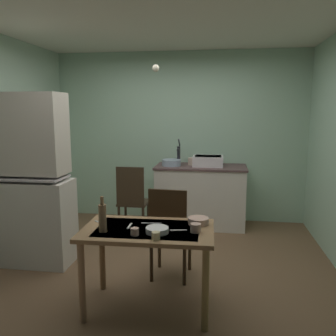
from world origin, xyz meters
TOP-DOWN VIEW (x-y plane):
  - ground_plane at (0.00, 0.00)m, footprint 4.87×4.87m
  - wall_back at (0.00, 1.90)m, footprint 3.97×0.10m
  - ceiling_slab at (0.00, 0.00)m, footprint 3.97×3.80m
  - hutch_cabinet at (-1.46, -0.06)m, footprint 0.92×0.45m
  - counter_cabinet at (0.36, 1.53)m, footprint 1.34×0.64m
  - sink_basin at (0.47, 1.53)m, footprint 0.44×0.34m
  - hand_pump at (0.02, 1.58)m, footprint 0.05×0.27m
  - mixing_bowl_counter at (-0.07, 1.48)m, footprint 0.28×0.28m
  - stoneware_crock at (0.23, 1.58)m, footprint 0.13×0.13m
  - dining_table at (0.04, -0.80)m, footprint 1.14×0.70m
  - chair_far_side at (0.15, -0.24)m, footprint 0.43×0.43m
  - chair_by_counter at (-0.55, 0.98)m, footprint 0.40×0.40m
  - serving_bowl_wide at (0.46, -0.62)m, footprint 0.18×0.18m
  - soup_bowl_small at (0.14, -0.89)m, footprint 0.19×0.19m
  - teacup_mint at (0.45, -0.83)m, footprint 0.09×0.09m
  - mug_dark at (0.16, -1.05)m, footprint 0.06×0.06m
  - mug_tall at (-0.03, -0.97)m, footprint 0.07×0.07m
  - glass_bottle at (-0.31, -0.93)m, footprint 0.06×0.06m
  - table_knife at (0.05, -0.66)m, footprint 0.18×0.03m
  - teaspoon_near_bowl at (0.31, -0.81)m, footprint 0.14×0.05m
  - teaspoon_by_cup at (-0.13, -0.77)m, footprint 0.02×0.14m
  - serving_spoon at (-0.42, -0.70)m, footprint 0.12×0.09m
  - pendant_bulb at (-0.09, 0.37)m, footprint 0.08×0.08m

SIDE VIEW (x-z plane):
  - ground_plane at x=0.00m, z-range 0.00..0.00m
  - counter_cabinet at x=0.36m, z-range 0.00..0.91m
  - chair_by_counter at x=-0.55m, z-range 0.02..1.00m
  - chair_far_side at x=0.15m, z-range 0.03..1.00m
  - dining_table at x=0.04m, z-range 0.26..0.99m
  - table_knife at x=0.05m, z-range 0.73..0.74m
  - teaspoon_near_bowl at x=0.31m, z-range 0.73..0.74m
  - teaspoon_by_cup at x=-0.13m, z-range 0.73..0.74m
  - serving_spoon at x=-0.42m, z-range 0.73..0.74m
  - soup_bowl_small at x=0.14m, z-range 0.73..0.78m
  - serving_bowl_wide at x=0.46m, z-range 0.73..0.79m
  - mug_tall at x=-0.03m, z-range 0.73..0.79m
  - mug_dark at x=0.16m, z-range 0.73..0.80m
  - teacup_mint at x=0.45m, z-range 0.73..0.81m
  - glass_bottle at x=-0.31m, z-range 0.71..1.01m
  - hutch_cabinet at x=-1.46m, z-range -0.06..1.86m
  - mixing_bowl_counter at x=-0.07m, z-range 0.91..1.00m
  - stoneware_crock at x=0.23m, z-range 0.91..1.02m
  - sink_basin at x=0.47m, z-range 0.91..1.06m
  - hand_pump at x=0.02m, z-range 0.89..1.28m
  - wall_back at x=0.00m, z-range 0.00..2.62m
  - pendant_bulb at x=-0.09m, z-range 2.15..2.23m
  - ceiling_slab at x=0.00m, z-range 2.62..2.72m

